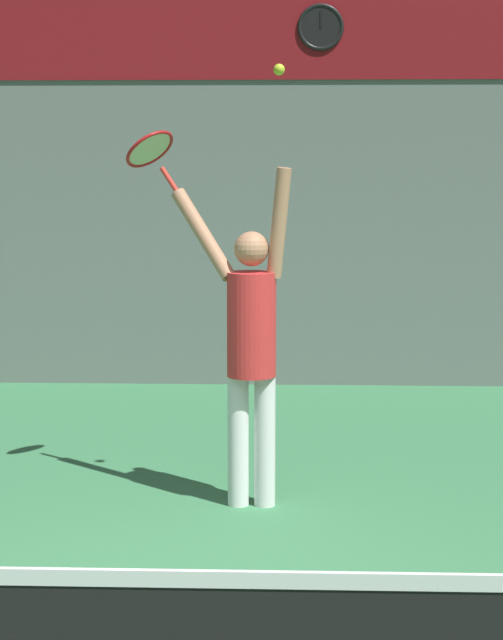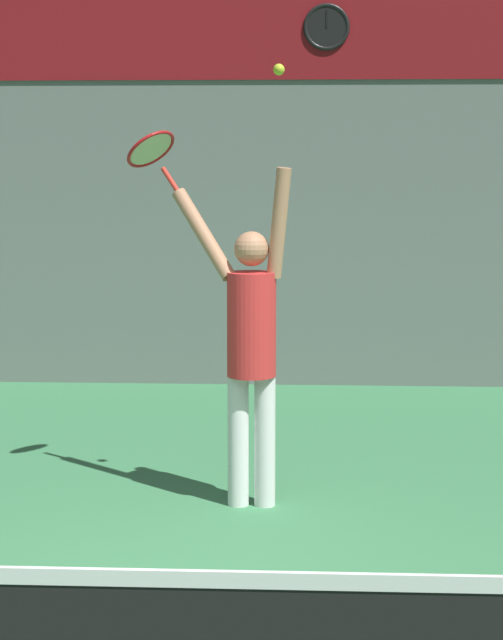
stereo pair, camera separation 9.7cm
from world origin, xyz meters
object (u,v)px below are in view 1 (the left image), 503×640
Objects in this scene: tennis_racket at (151,151)px; tennis_ball at (279,70)px; tennis_player at (250,339)px; scoreboard_clock at (321,27)px.

tennis_racket is 1.06m from tennis_ball.
tennis_player is 31.12× the size of tennis_ball.
tennis_ball reaches higher than tennis_racket.
tennis_ball is (0.82, -0.49, 0.47)m from tennis_racket.
scoreboard_clock is 6.31× the size of tennis_ball.
scoreboard_clock is at bearing 82.71° from tennis_player.
tennis_racket is at bearing -108.40° from scoreboard_clock.
tennis_ball is (0.17, -0.08, 1.61)m from tennis_player.
tennis_racket is (-1.14, -3.42, -1.14)m from scoreboard_clock.
scoreboard_clock is 3.78m from tennis_racket.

